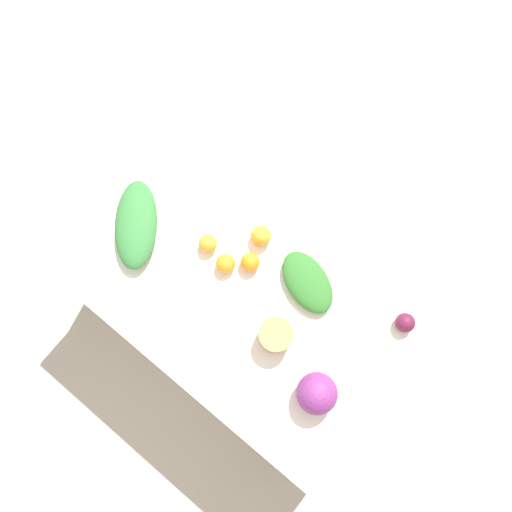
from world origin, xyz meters
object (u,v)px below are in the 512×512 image
paper_bag (276,335)px  orange_0 (226,264)px  greens_bunch_scallion (136,224)px  beet_root (405,323)px  orange_3 (208,243)px  greens_bunch_beet_tops (307,282)px  orange_2 (261,236)px  orange_1 (251,263)px  cabbage_purple (317,393)px

paper_bag → orange_0: paper_bag is taller
greens_bunch_scallion → orange_0: bearing=-165.1°
beet_root → orange_3: size_ratio=1.03×
greens_bunch_beet_tops → beet_root: (-0.36, -0.10, 0.00)m
paper_bag → orange_2: bearing=-43.2°
greens_bunch_scallion → greens_bunch_beet_tops: (-0.63, -0.23, -0.01)m
orange_0 → paper_bag: bearing=163.7°
greens_bunch_scallion → orange_0: (-0.35, -0.09, -0.01)m
orange_2 → orange_3: orange_2 is taller
beet_root → orange_0: same height
orange_1 → cabbage_purple: bearing=154.9°
greens_bunch_scallion → cabbage_purple: bearing=176.0°
beet_root → orange_2: (0.60, 0.07, 0.00)m
orange_0 → orange_2: size_ratio=0.92×
cabbage_purple → beet_root: (-0.10, -0.39, -0.04)m
cabbage_purple → orange_2: (0.50, -0.32, -0.03)m
orange_0 → orange_2: (-0.03, -0.16, 0.00)m
greens_bunch_beet_tops → cabbage_purple: bearing=131.7°
paper_bag → beet_root: paper_bag is taller
paper_bag → greens_bunch_scallion: (0.65, 0.01, -0.01)m
orange_1 → greens_bunch_beet_tops: bearing=-160.2°
orange_3 → greens_bunch_beet_tops: bearing=-162.8°
orange_2 → orange_3: size_ratio=1.12×
orange_1 → orange_3: size_ratio=1.04×
greens_bunch_beet_tops → greens_bunch_scallion: bearing=20.0°
cabbage_purple → greens_bunch_beet_tops: bearing=-48.3°
beet_root → orange_1: (0.56, 0.17, 0.00)m
cabbage_purple → paper_bag: cabbage_purple is taller
cabbage_purple → orange_1: 0.51m
greens_bunch_scallion → orange_1: size_ratio=4.83×
paper_bag → greens_bunch_scallion: size_ratio=0.36×
paper_bag → cabbage_purple: bearing=163.8°
greens_bunch_scallion → beet_root: size_ratio=4.87×
beet_root → orange_1: 0.59m
orange_0 → beet_root: bearing=-159.6°
paper_bag → greens_bunch_beet_tops: 0.22m
cabbage_purple → orange_1: bearing=-25.1°
greens_bunch_scallion → orange_3: 0.28m
greens_bunch_beet_tops → orange_0: bearing=26.1°
paper_bag → orange_2: paper_bag is taller
cabbage_purple → paper_bag: bearing=-16.2°
orange_1 → beet_root: bearing=-162.8°
greens_bunch_scallion → orange_1: 0.45m
greens_bunch_scallion → orange_2: 0.46m
orange_0 → orange_2: orange_2 is taller
greens_bunch_scallion → greens_bunch_beet_tops: 0.67m
greens_bunch_beet_tops → beet_root: bearing=-164.2°
paper_bag → orange_3: size_ratio=1.78×
beet_root → orange_3: beet_root is taller
orange_0 → orange_2: 0.17m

